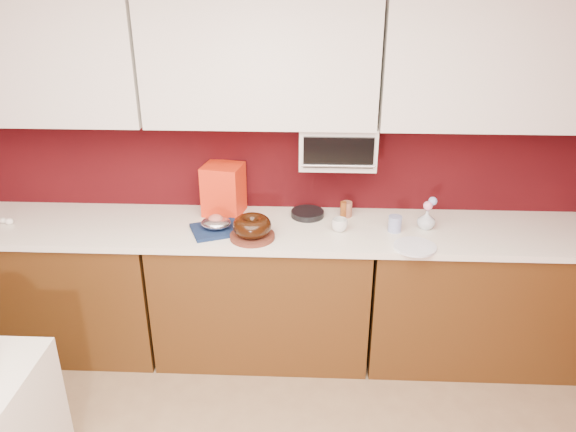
% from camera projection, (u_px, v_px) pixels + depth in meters
% --- Properties ---
extents(wall_back, '(4.00, 0.02, 2.50)m').
position_uv_depth(wall_back, '(265.00, 156.00, 3.54)').
color(wall_back, '#3D080B').
rests_on(wall_back, floor).
extents(base_cabinet_left, '(1.31, 0.58, 0.86)m').
position_uv_depth(base_cabinet_left, '(59.00, 288.00, 3.65)').
color(base_cabinet_left, '#4E2D0F').
rests_on(base_cabinet_left, floor).
extents(base_cabinet_center, '(1.31, 0.58, 0.86)m').
position_uv_depth(base_cabinet_center, '(263.00, 293.00, 3.60)').
color(base_cabinet_center, '#4E2D0F').
rests_on(base_cabinet_center, floor).
extents(base_cabinet_right, '(1.31, 0.58, 0.86)m').
position_uv_depth(base_cabinet_right, '(473.00, 298.00, 3.54)').
color(base_cabinet_right, '#4E2D0F').
rests_on(base_cabinet_right, floor).
extents(countertop, '(4.00, 0.62, 0.04)m').
position_uv_depth(countertop, '(261.00, 230.00, 3.41)').
color(countertop, white).
rests_on(countertop, base_cabinet_center).
extents(upper_cabinet_left, '(1.31, 0.33, 0.70)m').
position_uv_depth(upper_cabinet_left, '(27.00, 61.00, 3.19)').
color(upper_cabinet_left, white).
rests_on(upper_cabinet_left, wall_back).
extents(upper_cabinet_center, '(1.31, 0.33, 0.70)m').
position_uv_depth(upper_cabinet_center, '(260.00, 63.00, 3.14)').
color(upper_cabinet_center, white).
rests_on(upper_cabinet_center, wall_back).
extents(upper_cabinet_right, '(1.31, 0.33, 0.70)m').
position_uv_depth(upper_cabinet_right, '(501.00, 64.00, 3.09)').
color(upper_cabinet_right, white).
rests_on(upper_cabinet_right, wall_back).
extents(toaster_oven, '(0.45, 0.30, 0.25)m').
position_uv_depth(toaster_oven, '(337.00, 144.00, 3.34)').
color(toaster_oven, white).
rests_on(toaster_oven, upper_cabinet_center).
extents(toaster_oven_door, '(0.40, 0.02, 0.18)m').
position_uv_depth(toaster_oven_door, '(338.00, 153.00, 3.19)').
color(toaster_oven_door, black).
rests_on(toaster_oven_door, toaster_oven).
extents(toaster_oven_handle, '(0.42, 0.02, 0.02)m').
position_uv_depth(toaster_oven_handle, '(338.00, 166.00, 3.21)').
color(toaster_oven_handle, silver).
rests_on(toaster_oven_handle, toaster_oven).
extents(cake_base, '(0.29, 0.29, 0.02)m').
position_uv_depth(cake_base, '(252.00, 236.00, 3.25)').
color(cake_base, '#5C281B').
rests_on(cake_base, countertop).
extents(bundt_cake, '(0.28, 0.28, 0.09)m').
position_uv_depth(bundt_cake, '(252.00, 226.00, 3.23)').
color(bundt_cake, black).
rests_on(bundt_cake, cake_base).
extents(navy_towel, '(0.35, 0.33, 0.02)m').
position_uv_depth(navy_towel, '(216.00, 230.00, 3.34)').
color(navy_towel, '#132348').
rests_on(navy_towel, countertop).
extents(foil_ham_nest, '(0.19, 0.16, 0.07)m').
position_uv_depth(foil_ham_nest, '(216.00, 223.00, 3.32)').
color(foil_ham_nest, silver).
rests_on(foil_ham_nest, navy_towel).
extents(roasted_ham, '(0.11, 0.10, 0.06)m').
position_uv_depth(roasted_ham, '(216.00, 219.00, 3.31)').
color(roasted_ham, '#C5675A').
rests_on(roasted_ham, foil_ham_nest).
extents(pandoro_box, '(0.27, 0.25, 0.32)m').
position_uv_depth(pandoro_box, '(224.00, 189.00, 3.53)').
color(pandoro_box, red).
rests_on(pandoro_box, countertop).
extents(dark_pan, '(0.24, 0.24, 0.04)m').
position_uv_depth(dark_pan, '(307.00, 214.00, 3.53)').
color(dark_pan, black).
rests_on(dark_pan, countertop).
extents(coffee_mug, '(0.11, 0.11, 0.09)m').
position_uv_depth(coffee_mug, '(340.00, 224.00, 3.33)').
color(coffee_mug, silver).
rests_on(coffee_mug, countertop).
extents(blue_jar, '(0.08, 0.08, 0.10)m').
position_uv_depth(blue_jar, '(395.00, 224.00, 3.33)').
color(blue_jar, '#1B3A97').
rests_on(blue_jar, countertop).
extents(flower_vase, '(0.09, 0.09, 0.13)m').
position_uv_depth(flower_vase, '(427.00, 219.00, 3.35)').
color(flower_vase, silver).
rests_on(flower_vase, countertop).
extents(flower_pink, '(0.05, 0.05, 0.05)m').
position_uv_depth(flower_pink, '(428.00, 206.00, 3.32)').
color(flower_pink, '#FE93C4').
rests_on(flower_pink, flower_vase).
extents(flower_blue, '(0.05, 0.05, 0.05)m').
position_uv_depth(flower_blue, '(433.00, 201.00, 3.33)').
color(flower_blue, '#8DA4E3').
rests_on(flower_blue, flower_vase).
extents(china_plate, '(0.32, 0.32, 0.01)m').
position_uv_depth(china_plate, '(415.00, 247.00, 3.15)').
color(china_plate, white).
rests_on(china_plate, countertop).
extents(amber_bottle, '(0.05, 0.05, 0.11)m').
position_uv_depth(amber_bottle, '(343.00, 210.00, 3.49)').
color(amber_bottle, brown).
rests_on(amber_bottle, countertop).
extents(paper_cup, '(0.07, 0.07, 0.10)m').
position_uv_depth(paper_cup, '(347.00, 209.00, 3.52)').
color(paper_cup, '#955B44').
rests_on(paper_cup, countertop).
extents(egg_left, '(0.05, 0.04, 0.04)m').
position_uv_depth(egg_left, '(3.00, 221.00, 3.44)').
color(egg_left, silver).
rests_on(egg_left, countertop).
extents(egg_right, '(0.06, 0.05, 0.04)m').
position_uv_depth(egg_right, '(9.00, 221.00, 3.42)').
color(egg_right, white).
rests_on(egg_right, countertop).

